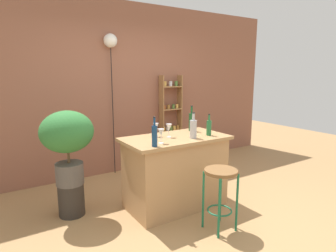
# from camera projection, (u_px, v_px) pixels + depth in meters

# --- Properties ---
(ground) EXTENTS (12.00, 12.00, 0.00)m
(ground) POSITION_uv_depth(u_px,v_px,m) (189.00, 215.00, 3.42)
(ground) COLOR #A37A4C
(back_wall) EXTENTS (6.40, 0.10, 2.80)m
(back_wall) POSITION_uv_depth(u_px,v_px,m) (120.00, 89.00, 4.78)
(back_wall) COLOR #8C5642
(back_wall) RESTS_ON ground
(kitchen_counter) EXTENTS (1.29, 0.70, 0.90)m
(kitchen_counter) POSITION_uv_depth(u_px,v_px,m) (175.00, 172.00, 3.58)
(kitchen_counter) COLOR tan
(kitchen_counter) RESTS_ON ground
(bar_stool) EXTENTS (0.35, 0.35, 0.67)m
(bar_stool) POSITION_uv_depth(u_px,v_px,m) (220.00, 185.00, 3.02)
(bar_stool) COLOR #196642
(bar_stool) RESTS_ON ground
(spice_shelf) EXTENTS (0.41, 0.16, 1.62)m
(spice_shelf) POSITION_uv_depth(u_px,v_px,m) (171.00, 120.00, 5.24)
(spice_shelf) COLOR #9E7042
(spice_shelf) RESTS_ON ground
(plant_stool) EXTENTS (0.30, 0.30, 0.39)m
(plant_stool) POSITION_uv_depth(u_px,v_px,m) (71.00, 199.00, 3.39)
(plant_stool) COLOR #2D2823
(plant_stool) RESTS_ON ground
(potted_plant) EXTENTS (0.60, 0.54, 0.87)m
(potted_plant) POSITION_uv_depth(u_px,v_px,m) (67.00, 138.00, 3.25)
(potted_plant) COLOR #514C47
(potted_plant) RESTS_ON plant_stool
(bottle_olive_oil) EXTENTS (0.06, 0.06, 0.27)m
(bottle_olive_oil) POSITION_uv_depth(u_px,v_px,m) (209.00, 127.00, 3.57)
(bottle_olive_oil) COLOR #236638
(bottle_olive_oil) RESTS_ON kitchen_counter
(bottle_soda_blue) EXTENTS (0.08, 0.08, 0.31)m
(bottle_soda_blue) POSITION_uv_depth(u_px,v_px,m) (193.00, 128.00, 3.42)
(bottle_soda_blue) COLOR #B2B2B7
(bottle_soda_blue) RESTS_ON kitchen_counter
(bottle_vinegar) EXTENTS (0.07, 0.07, 0.34)m
(bottle_vinegar) POSITION_uv_depth(u_px,v_px,m) (191.00, 121.00, 3.84)
(bottle_vinegar) COLOR #194C23
(bottle_vinegar) RESTS_ON kitchen_counter
(bottle_spirits_clear) EXTENTS (0.06, 0.06, 0.32)m
(bottle_spirits_clear) POSITION_uv_depth(u_px,v_px,m) (155.00, 135.00, 3.03)
(bottle_spirits_clear) COLOR navy
(bottle_spirits_clear) RESTS_ON kitchen_counter
(wine_glass_left) EXTENTS (0.07, 0.07, 0.16)m
(wine_glass_left) POSITION_uv_depth(u_px,v_px,m) (156.00, 127.00, 3.52)
(wine_glass_left) COLOR silver
(wine_glass_left) RESTS_ON kitchen_counter
(wine_glass_center) EXTENTS (0.07, 0.07, 0.16)m
(wine_glass_center) POSITION_uv_depth(u_px,v_px,m) (169.00, 128.00, 3.47)
(wine_glass_center) COLOR silver
(wine_glass_center) RESTS_ON kitchen_counter
(wine_glass_right) EXTENTS (0.07, 0.07, 0.16)m
(wine_glass_right) POSITION_uv_depth(u_px,v_px,m) (161.00, 133.00, 3.17)
(wine_glass_right) COLOR silver
(wine_glass_right) RESTS_ON kitchen_counter
(pendant_globe_light) EXTENTS (0.22, 0.22, 2.27)m
(pendant_globe_light) POSITION_uv_depth(u_px,v_px,m) (110.00, 43.00, 4.45)
(pendant_globe_light) COLOR black
(pendant_globe_light) RESTS_ON ground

